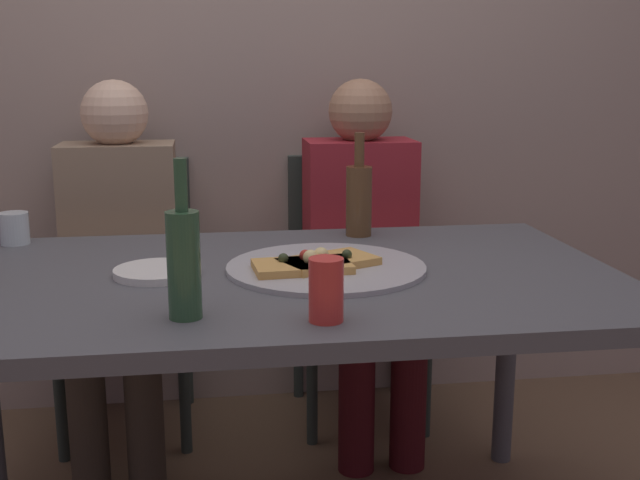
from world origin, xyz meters
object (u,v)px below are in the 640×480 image
at_px(beer_bottle, 184,260).
at_px(chair_left, 126,277).
at_px(dining_table, 268,304).
at_px(chair_right, 355,269).
at_px(pizza_slice_last, 303,265).
at_px(soda_can, 326,290).
at_px(guest_in_beanie, 364,243).
at_px(pizza_slice_extra, 327,261).
at_px(guest_in_sweater, 119,251).
at_px(pizza_tray, 326,268).
at_px(tumbler_near, 14,228).
at_px(wine_bottle, 359,198).
at_px(plate_stack, 157,272).

xyz_separation_m(beer_bottle, chair_left, (-0.23, 1.17, -0.34)).
bearing_deg(dining_table, chair_right, 66.86).
bearing_deg(chair_right, pizza_slice_last, 71.86).
height_order(soda_can, guest_in_beanie, guest_in_beanie).
relative_size(chair_left, guest_in_beanie, 0.77).
relative_size(pizza_slice_extra, guest_in_beanie, 0.22).
bearing_deg(dining_table, guest_in_sweater, 119.73).
relative_size(pizza_slice_extra, guest_in_sweater, 0.22).
xyz_separation_m(pizza_slice_extra, chair_right, (0.23, 0.86, -0.25)).
relative_size(pizza_tray, pizza_slice_last, 2.05).
xyz_separation_m(tumbler_near, guest_in_sweater, (0.23, 0.32, -0.15)).
height_order(pizza_slice_last, soda_can, soda_can).
bearing_deg(pizza_tray, chair_right, 74.71).
bearing_deg(guest_in_beanie, guest_in_sweater, 0.00).
height_order(pizza_slice_last, tumbler_near, tumbler_near).
distance_m(pizza_slice_extra, guest_in_beanie, 0.76).
xyz_separation_m(tumbler_near, guest_in_beanie, (1.02, 0.32, -0.15)).
bearing_deg(pizza_slice_extra, guest_in_sweater, 127.85).
relative_size(chair_left, chair_right, 1.00).
bearing_deg(dining_table, soda_can, -76.89).
bearing_deg(wine_bottle, guest_in_sweater, 153.78).
bearing_deg(pizza_tray, plate_stack, 178.85).
height_order(beer_bottle, chair_left, beer_bottle).
height_order(beer_bottle, guest_in_beanie, guest_in_beanie).
relative_size(pizza_slice_extra, beer_bottle, 0.83).
distance_m(wine_bottle, soda_can, 0.76).
height_order(wine_bottle, guest_in_sweater, guest_in_sweater).
distance_m(pizza_slice_last, soda_can, 0.33).
relative_size(pizza_tray, chair_right, 0.52).
xyz_separation_m(pizza_slice_last, chair_left, (-0.49, 0.90, -0.25)).
distance_m(plate_stack, guest_in_sweater, 0.73).
distance_m(pizza_slice_last, guest_in_beanie, 0.81).
bearing_deg(guest_in_beanie, chair_left, -10.90).
bearing_deg(guest_in_sweater, plate_stack, 103.03).
xyz_separation_m(pizza_slice_last, tumbler_near, (-0.73, 0.43, 0.02)).
bearing_deg(pizza_slice_last, chair_left, 118.79).
distance_m(pizza_tray, chair_right, 0.92).
xyz_separation_m(chair_left, chair_right, (0.79, 0.00, 0.00)).
bearing_deg(plate_stack, pizza_tray, -1.15).
xyz_separation_m(pizza_tray, pizza_slice_last, (-0.06, -0.04, 0.02)).
height_order(wine_bottle, guest_in_beanie, guest_in_beanie).
bearing_deg(dining_table, wine_bottle, 52.85).
relative_size(dining_table, chair_left, 1.82).
distance_m(dining_table, tumbler_near, 0.77).
bearing_deg(dining_table, tumbler_near, 147.93).
distance_m(pizza_tray, beer_bottle, 0.46).
height_order(dining_table, plate_stack, plate_stack).
height_order(pizza_tray, guest_in_beanie, guest_in_beanie).
height_order(soda_can, plate_stack, soda_can).
height_order(pizza_tray, wine_bottle, wine_bottle).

